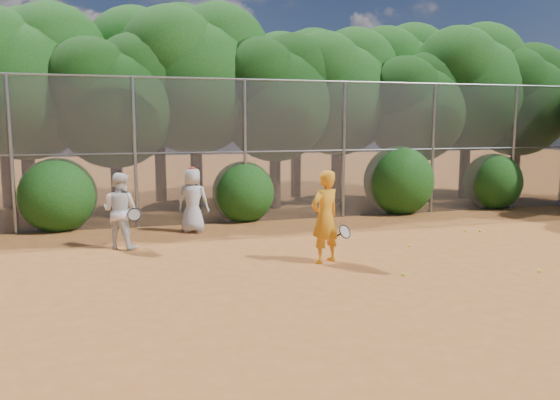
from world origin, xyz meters
name	(u,v)px	position (x,y,z in m)	size (l,w,h in m)	color
ground	(369,274)	(0.00, 0.00, 0.00)	(80.00, 80.00, 0.00)	#9B5423
fence_back	(275,149)	(-0.12, 6.00, 2.05)	(20.05, 0.09, 4.03)	gray
tree_1	(25,76)	(-6.94, 8.54, 4.16)	(4.64, 4.03, 6.35)	black
tree_2	(115,96)	(-4.45, 7.83, 3.58)	(3.99, 3.47, 5.47)	black
tree_3	(196,73)	(-1.94, 8.84, 4.40)	(4.89, 4.26, 6.70)	black
tree_4	(276,93)	(0.55, 8.24, 3.76)	(4.19, 3.64, 5.73)	black
tree_5	(339,87)	(3.06, 9.04, 4.05)	(4.51, 3.92, 6.17)	black
tree_6	(416,104)	(5.55, 8.03, 3.47)	(3.86, 3.36, 5.29)	black
tree_7	(469,82)	(8.06, 8.64, 4.28)	(4.77, 4.14, 6.53)	black
tree_8	(520,96)	(10.05, 8.34, 3.82)	(4.25, 3.70, 5.82)	black
tree_9	(3,75)	(-7.94, 10.84, 4.34)	(4.83, 4.20, 6.62)	black
tree_10	(159,71)	(-2.93, 11.05, 4.63)	(5.15, 4.48, 7.06)	black
tree_11	(297,86)	(2.06, 10.64, 4.16)	(4.64, 4.03, 6.35)	black
tree_12	(398,80)	(6.56, 11.24, 4.51)	(5.02, 4.37, 6.88)	black
bush_0	(58,192)	(-6.00, 6.30, 1.00)	(2.00, 2.00, 2.00)	#134210
bush_1	(243,189)	(-1.00, 6.30, 0.90)	(1.80, 1.80, 1.80)	#134210
bush_2	(398,178)	(4.00, 6.30, 1.10)	(2.20, 2.20, 2.20)	#134210
bush_3	(493,179)	(7.50, 6.30, 0.95)	(1.90, 1.90, 1.90)	#134210
player_yellow	(325,217)	(-0.48, 1.05, 0.93)	(0.92, 0.68, 1.87)	orange
player_teen	(193,200)	(-2.63, 4.89, 0.84)	(0.97, 0.84, 1.70)	silver
player_white	(120,211)	(-4.43, 3.54, 0.85)	(1.04, 0.98, 1.71)	white
ball_0	(409,246)	(1.86, 1.79, 0.03)	(0.07, 0.07, 0.07)	#CFE92A
ball_1	(465,231)	(4.12, 2.93, 0.03)	(0.07, 0.07, 0.07)	#CFE92A
ball_2	(539,271)	(3.13, -0.82, 0.03)	(0.07, 0.07, 0.07)	#CFE92A
ball_3	(403,274)	(0.54, -0.31, 0.03)	(0.07, 0.07, 0.07)	#CFE92A
ball_4	(480,231)	(4.50, 2.84, 0.03)	(0.07, 0.07, 0.07)	#CFE92A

